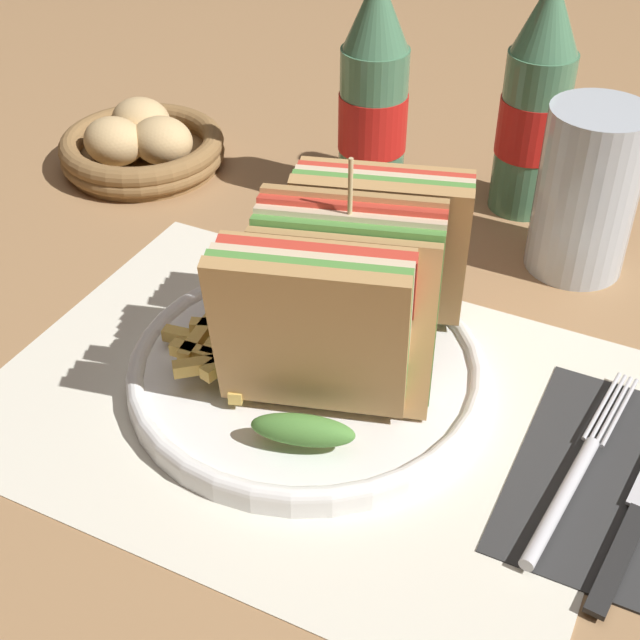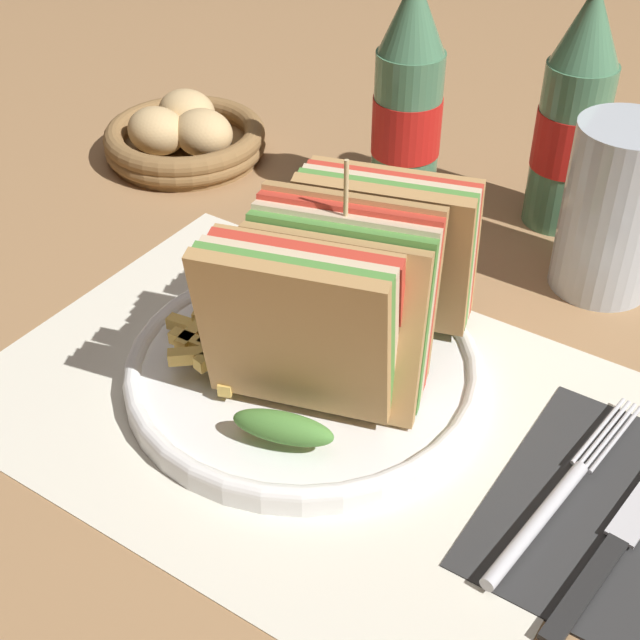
{
  "view_description": "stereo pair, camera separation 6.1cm",
  "coord_description": "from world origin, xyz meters",
  "px_view_note": "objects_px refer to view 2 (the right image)",
  "views": [
    {
      "loc": [
        0.24,
        -0.4,
        0.41
      ],
      "look_at": [
        0.03,
        0.04,
        0.04
      ],
      "focal_mm": 50.0,
      "sensor_mm": 36.0,
      "label": 1
    },
    {
      "loc": [
        0.29,
        -0.36,
        0.41
      ],
      "look_at": [
        0.03,
        0.04,
        0.04
      ],
      "focal_mm": 50.0,
      "sensor_mm": 36.0,
      "label": 2
    }
  ],
  "objects_px": {
    "club_sandwich": "(345,294)",
    "knife": "(632,520)",
    "bread_basket": "(185,137)",
    "glass_near": "(612,219)",
    "coke_bottle_near": "(408,103)",
    "coke_bottle_far": "(574,116)",
    "fork": "(552,503)",
    "plate_main": "(304,369)"
  },
  "relations": [
    {
      "from": "club_sandwich",
      "to": "knife",
      "type": "relative_size",
      "value": 1.02
    },
    {
      "from": "club_sandwich",
      "to": "bread_basket",
      "type": "xyz_separation_m",
      "value": [
        -0.31,
        0.2,
        -0.06
      ]
    },
    {
      "from": "club_sandwich",
      "to": "bread_basket",
      "type": "bearing_deg",
      "value": 147.39
    },
    {
      "from": "club_sandwich",
      "to": "glass_near",
      "type": "bearing_deg",
      "value": 63.49
    },
    {
      "from": "coke_bottle_near",
      "to": "coke_bottle_far",
      "type": "bearing_deg",
      "value": 22.71
    },
    {
      "from": "knife",
      "to": "glass_near",
      "type": "bearing_deg",
      "value": 120.03
    },
    {
      "from": "fork",
      "to": "glass_near",
      "type": "bearing_deg",
      "value": 109.54
    },
    {
      "from": "fork",
      "to": "coke_bottle_far",
      "type": "distance_m",
      "value": 0.35
    },
    {
      "from": "bread_basket",
      "to": "knife",
      "type": "bearing_deg",
      "value": -22.38
    },
    {
      "from": "fork",
      "to": "bread_basket",
      "type": "bearing_deg",
      "value": 160.35
    },
    {
      "from": "coke_bottle_near",
      "to": "bread_basket",
      "type": "relative_size",
      "value": 1.46
    },
    {
      "from": "fork",
      "to": "coke_bottle_far",
      "type": "relative_size",
      "value": 0.8
    },
    {
      "from": "glass_near",
      "to": "knife",
      "type": "bearing_deg",
      "value": -66.01
    },
    {
      "from": "bread_basket",
      "to": "plate_main",
      "type": "bearing_deg",
      "value": -36.42
    },
    {
      "from": "club_sandwich",
      "to": "glass_near",
      "type": "distance_m",
      "value": 0.24
    },
    {
      "from": "fork",
      "to": "knife",
      "type": "relative_size",
      "value": 0.88
    },
    {
      "from": "knife",
      "to": "bread_basket",
      "type": "xyz_separation_m",
      "value": [
        -0.52,
        0.21,
        0.02
      ]
    },
    {
      "from": "club_sandwich",
      "to": "coke_bottle_near",
      "type": "relative_size",
      "value": 0.92
    },
    {
      "from": "plate_main",
      "to": "bread_basket",
      "type": "distance_m",
      "value": 0.36
    },
    {
      "from": "coke_bottle_far",
      "to": "glass_near",
      "type": "xyz_separation_m",
      "value": [
        0.07,
        -0.07,
        -0.04
      ]
    },
    {
      "from": "plate_main",
      "to": "coke_bottle_far",
      "type": "xyz_separation_m",
      "value": [
        0.07,
        0.3,
        0.09
      ]
    },
    {
      "from": "glass_near",
      "to": "bread_basket",
      "type": "bearing_deg",
      "value": -178.0
    },
    {
      "from": "coke_bottle_near",
      "to": "glass_near",
      "type": "bearing_deg",
      "value": -6.26
    },
    {
      "from": "club_sandwich",
      "to": "knife",
      "type": "xyz_separation_m",
      "value": [
        0.21,
        -0.01,
        -0.07
      ]
    },
    {
      "from": "club_sandwich",
      "to": "glass_near",
      "type": "relative_size",
      "value": 1.56
    },
    {
      "from": "club_sandwich",
      "to": "fork",
      "type": "bearing_deg",
      "value": -10.34
    },
    {
      "from": "knife",
      "to": "fork",
      "type": "bearing_deg",
      "value": -154.47
    },
    {
      "from": "knife",
      "to": "bread_basket",
      "type": "height_order",
      "value": "bread_basket"
    },
    {
      "from": "plate_main",
      "to": "glass_near",
      "type": "distance_m",
      "value": 0.27
    },
    {
      "from": "coke_bottle_near",
      "to": "glass_near",
      "type": "relative_size",
      "value": 1.69
    },
    {
      "from": "fork",
      "to": "bread_basket",
      "type": "xyz_separation_m",
      "value": [
        -0.48,
        0.23,
        0.01
      ]
    },
    {
      "from": "knife",
      "to": "glass_near",
      "type": "relative_size",
      "value": 1.54
    },
    {
      "from": "glass_near",
      "to": "bread_basket",
      "type": "xyz_separation_m",
      "value": [
        -0.42,
        -0.01,
        -0.04
      ]
    },
    {
      "from": "plate_main",
      "to": "fork",
      "type": "height_order",
      "value": "plate_main"
    },
    {
      "from": "plate_main",
      "to": "fork",
      "type": "xyz_separation_m",
      "value": [
        0.19,
        -0.02,
        -0.0
      ]
    },
    {
      "from": "coke_bottle_near",
      "to": "knife",
      "type": "bearing_deg",
      "value": -40.35
    },
    {
      "from": "coke_bottle_far",
      "to": "glass_near",
      "type": "relative_size",
      "value": 1.69
    },
    {
      "from": "knife",
      "to": "plate_main",
      "type": "bearing_deg",
      "value": -174.46
    },
    {
      "from": "fork",
      "to": "knife",
      "type": "xyz_separation_m",
      "value": [
        0.04,
        0.02,
        -0.0
      ]
    },
    {
      "from": "knife",
      "to": "coke_bottle_far",
      "type": "xyz_separation_m",
      "value": [
        -0.17,
        0.3,
        0.09
      ]
    },
    {
      "from": "knife",
      "to": "coke_bottle_far",
      "type": "bearing_deg",
      "value": 125.0
    },
    {
      "from": "club_sandwich",
      "to": "glass_near",
      "type": "height_order",
      "value": "club_sandwich"
    }
  ]
}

